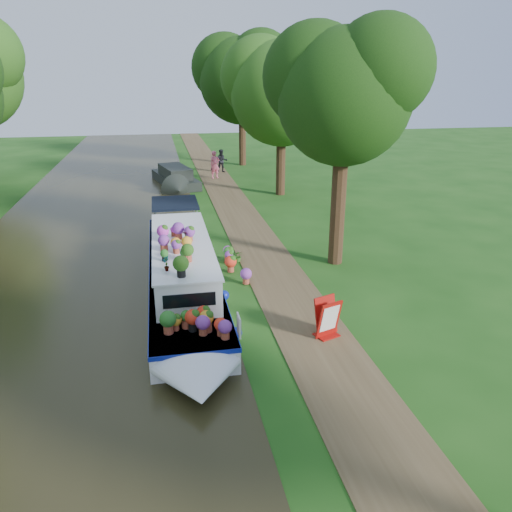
# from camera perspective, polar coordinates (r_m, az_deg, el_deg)

# --- Properties ---
(ground) EXTENTS (100.00, 100.00, 0.00)m
(ground) POSITION_cam_1_polar(r_m,az_deg,el_deg) (16.39, -0.08, -5.30)
(ground) COLOR #1A4912
(ground) RESTS_ON ground
(canal_water) EXTENTS (10.00, 100.00, 0.02)m
(canal_water) POSITION_cam_1_polar(r_m,az_deg,el_deg) (16.45, -21.21, -6.63)
(canal_water) COLOR black
(canal_water) RESTS_ON ground
(towpath) EXTENTS (2.20, 100.00, 0.03)m
(towpath) POSITION_cam_1_polar(r_m,az_deg,el_deg) (16.64, 3.99, -4.90)
(towpath) COLOR brown
(towpath) RESTS_ON ground
(plant_boat) EXTENTS (2.29, 13.52, 2.30)m
(plant_boat) POSITION_cam_1_polar(r_m,az_deg,el_deg) (16.79, -8.35, -1.71)
(plant_boat) COLOR white
(plant_boat) RESTS_ON canal_water
(tree_near_overhang) EXTENTS (5.52, 5.28, 8.99)m
(tree_near_overhang) POSITION_cam_1_polar(r_m,az_deg,el_deg) (18.81, 10.02, 18.50)
(tree_near_overhang) COLOR black
(tree_near_overhang) RESTS_ON ground
(tree_near_mid) EXTENTS (6.90, 6.60, 9.40)m
(tree_near_mid) POSITION_cam_1_polar(r_m,az_deg,el_deg) (30.52, 2.93, 18.94)
(tree_near_mid) COLOR black
(tree_near_mid) RESTS_ON ground
(tree_near_far) EXTENTS (7.59, 7.26, 10.30)m
(tree_near_far) POSITION_cam_1_polar(r_m,az_deg,el_deg) (41.20, -1.68, 20.09)
(tree_near_far) COLOR black
(tree_near_far) RESTS_ON ground
(second_boat) EXTENTS (3.15, 6.92, 1.28)m
(second_boat) POSITION_cam_1_polar(r_m,az_deg,el_deg) (34.07, -9.19, 8.81)
(second_boat) COLOR black
(second_boat) RESTS_ON canal_water
(sandwich_board) EXTENTS (0.76, 0.78, 1.13)m
(sandwich_board) POSITION_cam_1_polar(r_m,az_deg,el_deg) (14.25, 8.17, -7.21)
(sandwich_board) COLOR #9F100B
(sandwich_board) RESTS_ON towpath
(pedestrian_pink) EXTENTS (0.80, 0.64, 1.92)m
(pedestrian_pink) POSITION_cam_1_polar(r_m,az_deg,el_deg) (36.03, -4.72, 10.36)
(pedestrian_pink) COLOR #D1567B
(pedestrian_pink) RESTS_ON towpath
(pedestrian_dark) EXTENTS (0.85, 0.66, 1.72)m
(pedestrian_dark) POSITION_cam_1_polar(r_m,az_deg,el_deg) (38.23, -3.92, 10.79)
(pedestrian_dark) COLOR black
(pedestrian_dark) RESTS_ON towpath
(verge_plant) EXTENTS (0.52, 0.48, 0.47)m
(verge_plant) POSITION_cam_1_polar(r_m,az_deg,el_deg) (19.79, -2.06, -0.01)
(verge_plant) COLOR #33691F
(verge_plant) RESTS_ON ground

